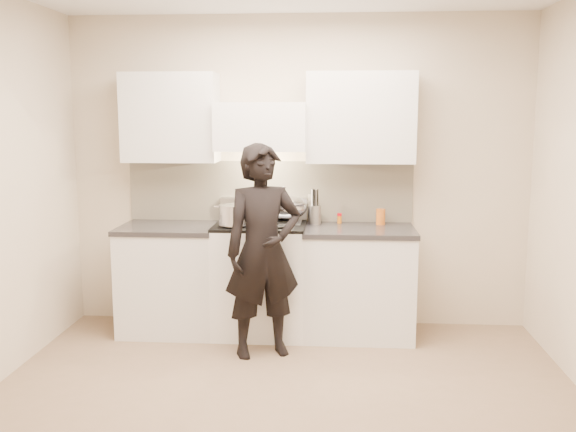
{
  "coord_description": "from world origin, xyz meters",
  "views": [
    {
      "loc": [
        0.31,
        -3.85,
        1.85
      ],
      "look_at": [
        -0.04,
        1.05,
        1.07
      ],
      "focal_mm": 40.0,
      "sensor_mm": 36.0,
      "label": 1
    }
  ],
  "objects_px": {
    "stove": "(261,278)",
    "utensil_crock": "(314,213)",
    "counter_right": "(358,281)",
    "person": "(263,251)",
    "wok": "(285,207)"
  },
  "relations": [
    {
      "from": "stove",
      "to": "wok",
      "type": "relative_size",
      "value": 2.01
    },
    {
      "from": "person",
      "to": "wok",
      "type": "bearing_deg",
      "value": 57.52
    },
    {
      "from": "wok",
      "to": "stove",
      "type": "bearing_deg",
      "value": -144.1
    },
    {
      "from": "stove",
      "to": "utensil_crock",
      "type": "bearing_deg",
      "value": 20.28
    },
    {
      "from": "utensil_crock",
      "to": "person",
      "type": "distance_m",
      "value": 0.79
    },
    {
      "from": "stove",
      "to": "person",
      "type": "distance_m",
      "value": 0.62
    },
    {
      "from": "counter_right",
      "to": "utensil_crock",
      "type": "relative_size",
      "value": 3.06
    },
    {
      "from": "stove",
      "to": "person",
      "type": "xyz_separation_m",
      "value": [
        0.08,
        -0.51,
        0.35
      ]
    },
    {
      "from": "utensil_crock",
      "to": "person",
      "type": "xyz_separation_m",
      "value": [
        -0.37,
        -0.68,
        -0.19
      ]
    },
    {
      "from": "stove",
      "to": "counter_right",
      "type": "xyz_separation_m",
      "value": [
        0.83,
        0.0,
        -0.01
      ]
    },
    {
      "from": "utensil_crock",
      "to": "wok",
      "type": "bearing_deg",
      "value": -175.03
    },
    {
      "from": "counter_right",
      "to": "utensil_crock",
      "type": "distance_m",
      "value": 0.69
    },
    {
      "from": "counter_right",
      "to": "person",
      "type": "xyz_separation_m",
      "value": [
        -0.75,
        -0.51,
        0.36
      ]
    },
    {
      "from": "wok",
      "to": "utensil_crock",
      "type": "relative_size",
      "value": 1.58
    },
    {
      "from": "utensil_crock",
      "to": "stove",
      "type": "bearing_deg",
      "value": -159.72
    }
  ]
}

